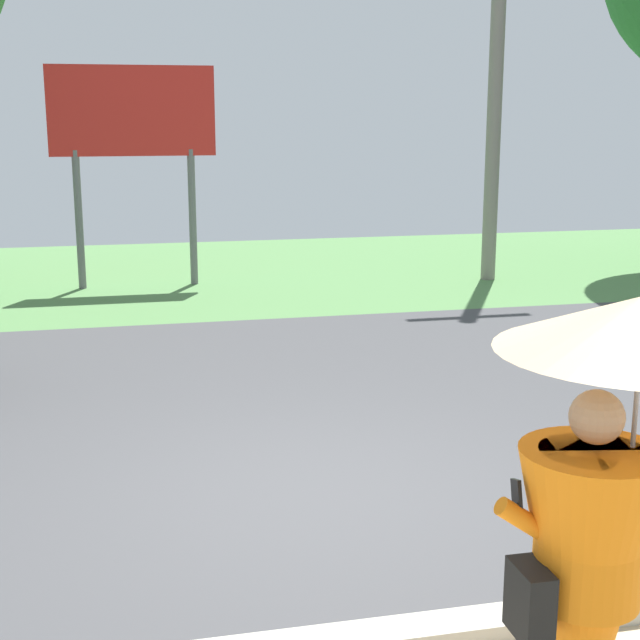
% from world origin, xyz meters
% --- Properties ---
extents(ground_plane, '(40.00, 22.00, 0.20)m').
position_xyz_m(ground_plane, '(0.00, 2.95, -0.05)').
color(ground_plane, '#424244').
extents(monk_pedestrian, '(1.15, 1.15, 2.13)m').
position_xyz_m(monk_pedestrian, '(0.43, -3.07, 1.17)').
color(monk_pedestrian, orange).
rests_on(monk_pedestrian, ground_plane).
extents(utility_pole, '(1.80, 0.24, 7.83)m').
position_xyz_m(utility_pole, '(4.79, 8.27, 4.09)').
color(utility_pole, gray).
rests_on(utility_pole, ground_plane).
extents(roadside_billboard, '(2.60, 0.12, 3.50)m').
position_xyz_m(roadside_billboard, '(-1.04, 8.92, 2.55)').
color(roadside_billboard, slate).
rests_on(roadside_billboard, ground_plane).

